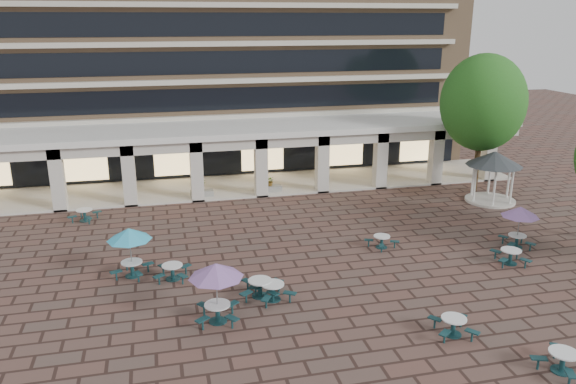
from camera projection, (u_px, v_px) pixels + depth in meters
name	position (u px, v px, depth m)	size (l,w,h in m)	color
ground	(267.00, 278.00, 25.70)	(120.00, 120.00, 0.00)	brown
apartment_building	(204.00, 3.00, 45.65)	(40.00, 15.50, 25.20)	#A27F5B
retail_arcade	(224.00, 146.00, 38.57)	(42.00, 6.60, 4.40)	white
picnic_table_2	(563.00, 360.00, 18.81)	(2.03, 2.03, 0.74)	#163F42
picnic_table_3	(453.00, 325.00, 21.00)	(1.75, 1.75, 0.71)	#163F42
picnic_table_4	(129.00, 236.00, 25.35)	(2.03, 2.03, 2.34)	#163F42
picnic_table_5	(260.00, 287.00, 23.92)	(1.96, 1.96, 0.76)	#163F42
picnic_table_6	(216.00, 273.00, 21.42)	(2.14, 2.14, 2.47)	#163F42
picnic_table_7	(511.00, 255.00, 27.13)	(1.89, 1.89, 0.73)	#163F42
picnic_table_8	(172.00, 271.00, 25.50)	(1.80, 1.80, 0.71)	#163F42
picnic_table_9	(273.00, 290.00, 23.64)	(1.91, 1.91, 0.75)	#163F42
picnic_table_10	(382.00, 240.00, 29.08)	(1.76, 1.76, 0.65)	#163F42
picnic_table_11	(520.00, 213.00, 28.65)	(1.91, 1.91, 2.21)	#163F42
picnic_table_12	(85.00, 214.00, 32.91)	(1.90, 1.90, 0.70)	#163F42
gazebo	(494.00, 164.00, 35.81)	(3.55, 3.55, 3.30)	beige
tree_east_c	(483.00, 103.00, 37.01)	(5.58, 5.58, 9.29)	#44301B
planter_left	(202.00, 190.00, 37.14)	(1.50, 0.74, 1.28)	gray
planter_right	(270.00, 187.00, 38.19)	(1.50, 0.74, 1.19)	gray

